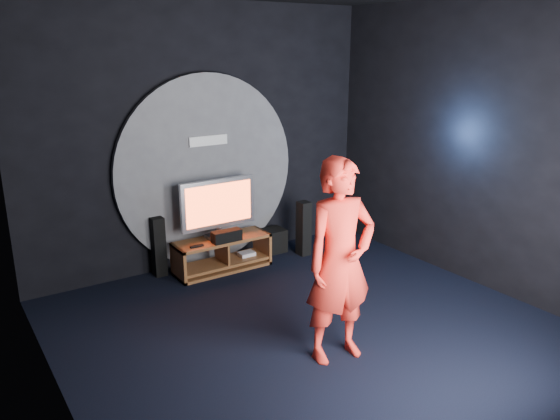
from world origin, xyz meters
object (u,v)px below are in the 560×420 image
at_px(tv, 218,206).
at_px(tower_speaker_right, 304,228).
at_px(tower_speaker_left, 158,247).
at_px(media_console, 223,256).
at_px(player, 340,261).
at_px(subwoofer, 273,240).

xyz_separation_m(tv, tower_speaker_right, (1.25, -0.22, -0.49)).
bearing_deg(tv, tower_speaker_left, 163.38).
xyz_separation_m(media_console, player, (-0.07, -2.54, 0.79)).
xyz_separation_m(tower_speaker_right, player, (-1.32, -2.39, 0.59)).
bearing_deg(player, tv, 94.79).
height_order(tv, player, player).
bearing_deg(media_console, tower_speaker_right, -6.88).
bearing_deg(tower_speaker_right, tv, 170.15).
relative_size(tower_speaker_left, tower_speaker_right, 1.00).
xyz_separation_m(tower_speaker_left, player, (0.71, -2.84, 0.59)).
height_order(media_console, player, player).
distance_m(tower_speaker_left, player, 2.99).
bearing_deg(subwoofer, media_console, -168.10).
bearing_deg(tower_speaker_left, subwoofer, -3.30).
distance_m(media_console, subwoofer, 0.97).
bearing_deg(player, media_console, 94.59).
bearing_deg(player, tower_speaker_left, 110.37).
distance_m(tower_speaker_left, tower_speaker_right, 2.08).
bearing_deg(tower_speaker_left, player, -75.87).
bearing_deg(media_console, subwoofer, 11.90).
distance_m(subwoofer, player, 3.03).
height_order(media_console, tower_speaker_left, tower_speaker_left).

